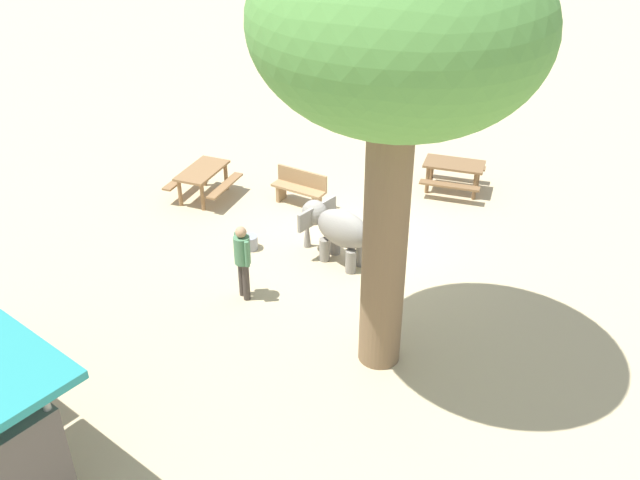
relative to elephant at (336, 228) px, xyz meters
The scene contains 8 objects.
ground_plane 1.10m from the elephant, 83.52° to the right, with size 60.00×60.00×0.00m, color tan.
elephant is the anchor object (origin of this frame).
person_handler 2.34m from the elephant, 75.87° to the left, with size 0.49×0.32×1.62m.
shade_tree_main 5.93m from the elephant, 141.15° to the left, with size 4.35×3.99×7.41m.
wooden_bench 2.74m from the elephant, 32.88° to the right, with size 1.44×0.59×0.88m.
picnic_table_near 4.52m from the elephant, 93.79° to the right, with size 1.93×1.92×0.78m.
picnic_table_far 4.42m from the elephant, ahead, with size 1.86×1.87×0.78m.
feed_bucket 2.07m from the elephant, 25.80° to the left, with size 0.36×0.36×0.32m, color gray.
Camera 1 is at (-7.92, 11.02, 8.26)m, focal length 39.27 mm.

